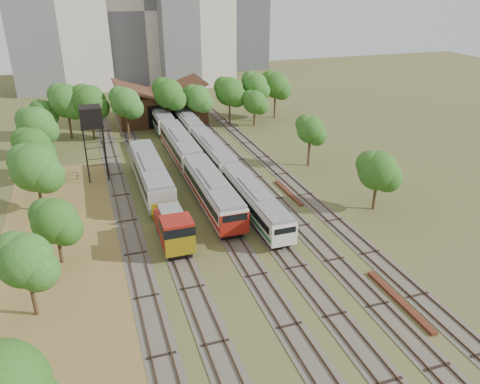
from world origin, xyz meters
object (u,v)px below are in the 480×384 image
object	(u,v)px
shunter_locomotive	(174,230)
water_tower	(91,119)
railcar_red_set	(194,166)
railcar_green_set	(213,152)

from	to	relation	value
shunter_locomotive	water_tower	world-z (taller)	water_tower
railcar_red_set	shunter_locomotive	bearing A→B (deg)	-110.46
railcar_red_set	water_tower	world-z (taller)	water_tower
railcar_green_set	shunter_locomotive	distance (m)	23.62
shunter_locomotive	water_tower	bearing A→B (deg)	106.42
railcar_red_set	shunter_locomotive	size ratio (longest dim) A/B	4.27
railcar_green_set	shunter_locomotive	world-z (taller)	shunter_locomotive
water_tower	railcar_green_set	bearing A→B (deg)	1.25
railcar_red_set	shunter_locomotive	distance (m)	17.16
railcar_green_set	shunter_locomotive	bearing A→B (deg)	-115.05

